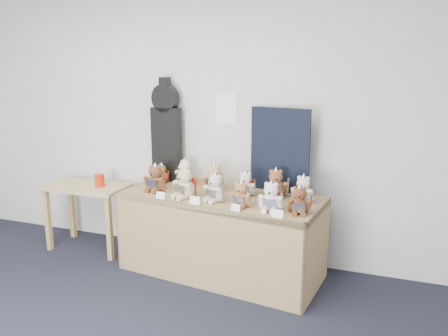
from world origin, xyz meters
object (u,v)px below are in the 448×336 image
(teddy_back_centre_right, at_px, (245,185))
(teddy_back_right, at_px, (276,184))
(display_table, at_px, (217,214))
(teddy_front_centre, at_px, (215,189))
(teddy_front_far_right, at_px, (271,198))
(red_cup, at_px, (100,181))
(teddy_back_centre_left, at_px, (214,178))
(teddy_back_end, at_px, (303,191))
(teddy_front_left, at_px, (185,184))
(teddy_back_far_left, at_px, (162,174))
(teddy_front_far_left, at_px, (155,179))
(guitar_case, at_px, (166,131))
(teddy_front_right, at_px, (241,195))
(teddy_front_end, at_px, (299,201))
(side_table, at_px, (88,196))
(teddy_back_left, at_px, (184,174))

(teddy_back_centre_right, height_order, teddy_back_right, teddy_back_right)
(display_table, height_order, teddy_back_centre_right, teddy_back_centre_right)
(teddy_front_centre, relative_size, teddy_front_far_right, 1.02)
(teddy_front_far_right, bearing_deg, red_cup, 167.62)
(teddy_back_centre_left, xyz_separation_m, teddy_back_centre_right, (0.34, -0.09, -0.01))
(teddy_front_centre, xyz_separation_m, teddy_back_end, (0.73, 0.22, -0.00))
(teddy_front_left, distance_m, teddy_back_far_left, 0.61)
(teddy_back_centre_right, xyz_separation_m, teddy_back_far_left, (-0.94, 0.16, -0.01))
(teddy_front_far_left, bearing_deg, guitar_case, 105.19)
(teddy_front_right, distance_m, teddy_front_end, 0.49)
(red_cup, distance_m, teddy_back_centre_right, 1.58)
(side_table, distance_m, teddy_back_centre_left, 1.44)
(display_table, height_order, teddy_front_far_right, teddy_front_far_right)
(guitar_case, xyz_separation_m, teddy_back_end, (1.46, -0.30, -0.41))
(teddy_front_right, bearing_deg, teddy_back_centre_left, 140.62)
(guitar_case, height_order, teddy_front_right, guitar_case)
(teddy_front_far_left, relative_size, teddy_back_left, 1.01)
(teddy_front_centre, bearing_deg, teddy_front_right, 4.99)
(display_table, height_order, teddy_front_right, teddy_front_right)
(side_table, height_order, teddy_front_far_left, teddy_front_far_left)
(red_cup, relative_size, teddy_front_right, 0.54)
(teddy_front_centre, bearing_deg, teddy_back_far_left, 171.00)
(side_table, bearing_deg, teddy_front_right, -10.82)
(teddy_back_left, bearing_deg, teddy_front_right, -3.53)
(teddy_back_left, height_order, teddy_back_right, teddy_back_right)
(side_table, bearing_deg, display_table, -5.54)
(red_cup, height_order, teddy_back_end, teddy_back_end)
(teddy_back_centre_left, bearing_deg, teddy_back_end, -4.92)
(teddy_back_far_left, bearing_deg, display_table, 16.48)
(teddy_front_far_left, bearing_deg, red_cup, 172.31)
(red_cup, height_order, teddy_front_end, teddy_front_end)
(side_table, height_order, teddy_back_centre_right, teddy_back_centre_right)
(teddy_front_far_left, bearing_deg, teddy_front_far_right, -6.06)
(teddy_front_centre, height_order, teddy_back_left, teddy_back_left)
(display_table, distance_m, teddy_back_centre_right, 0.37)
(display_table, bearing_deg, teddy_front_left, -149.49)
(teddy_front_end, relative_size, teddy_back_centre_left, 0.90)
(red_cup, xyz_separation_m, teddy_front_centre, (1.38, -0.26, 0.11))
(red_cup, bearing_deg, teddy_front_far_right, -10.25)
(guitar_case, relative_size, teddy_front_far_left, 3.64)
(teddy_front_end, bearing_deg, side_table, 162.43)
(teddy_back_left, xyz_separation_m, teddy_back_centre_right, (0.68, -0.16, -0.01))
(teddy_front_centre, distance_m, teddy_back_right, 0.56)
(teddy_back_end, bearing_deg, teddy_back_centre_right, -176.84)
(side_table, height_order, teddy_back_end, teddy_back_end)
(teddy_front_right, height_order, teddy_back_left, teddy_back_left)
(teddy_front_far_right, xyz_separation_m, teddy_back_right, (-0.05, 0.40, 0.01))
(teddy_front_far_left, bearing_deg, side_table, 173.69)
(side_table, distance_m, teddy_back_far_left, 0.87)
(teddy_front_end, bearing_deg, teddy_back_left, 149.30)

